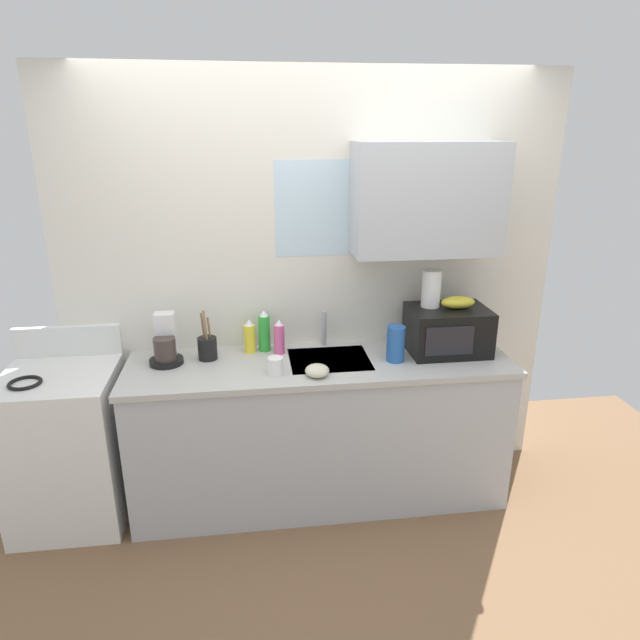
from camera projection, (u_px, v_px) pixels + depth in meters
name	position (u px, v px, depth m)	size (l,w,h in m)	color
kitchen_wall_assembly	(332.00, 271.00, 3.36)	(2.98, 0.42, 2.50)	silver
counter_unit	(320.00, 429.00, 3.35)	(2.21, 0.63, 0.90)	#B2B7BC
sink_faucet	(324.00, 329.00, 3.40)	(0.03, 0.03, 0.22)	#B2B5BA
stove_range	(67.00, 446.00, 3.17)	(0.60, 0.60, 1.08)	white
microwave	(448.00, 330.00, 3.30)	(0.46, 0.35, 0.27)	black
banana_bunch	(458.00, 302.00, 3.25)	(0.20, 0.11, 0.07)	gold
paper_towel_roll	(431.00, 288.00, 3.25)	(0.11, 0.11, 0.22)	white
coffee_maker	(166.00, 345.00, 3.16)	(0.19, 0.21, 0.28)	black
dish_soap_bottle_pink	(279.00, 338.00, 3.28)	(0.06, 0.06, 0.21)	#E55999
dish_soap_bottle_green	(264.00, 332.00, 3.32)	(0.07, 0.07, 0.25)	green
dish_soap_bottle_yellow	(250.00, 337.00, 3.30)	(0.07, 0.07, 0.20)	yellow
cereal_canister	(396.00, 344.00, 3.17)	(0.10, 0.10, 0.21)	#2659A5
mug_white	(276.00, 366.00, 3.02)	(0.08, 0.08, 0.10)	white
utensil_crock	(207.00, 347.00, 3.21)	(0.11, 0.11, 0.30)	black
small_bowl	(317.00, 371.00, 3.00)	(0.13, 0.13, 0.07)	beige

